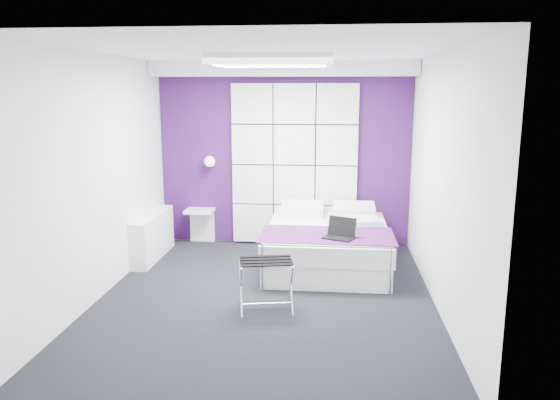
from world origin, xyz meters
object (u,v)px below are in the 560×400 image
at_px(bed, 327,244).
at_px(luggage_rack, 266,285).
at_px(wall_lamp, 210,161).
at_px(radiator, 153,236).
at_px(nightstand, 200,211).
at_px(laptop, 339,233).

height_order(bed, luggage_rack, bed).
xyz_separation_m(wall_lamp, radiator, (-0.64, -0.76, -0.92)).
distance_m(bed, nightstand, 2.05).
bearing_deg(luggage_rack, nightstand, 107.29).
bearing_deg(nightstand, laptop, -35.42).
relative_size(luggage_rack, laptop, 1.57).
relative_size(radiator, nightstand, 2.96).
xyz_separation_m(wall_lamp, nightstand, (-0.17, -0.04, -0.72)).
bearing_deg(wall_lamp, nightstand, -166.59).
height_order(radiator, bed, bed).
distance_m(wall_lamp, bed, 2.12).
bearing_deg(radiator, laptop, -15.85).
xyz_separation_m(radiator, laptop, (2.47, -0.70, 0.29)).
bearing_deg(laptop, luggage_rack, -106.21).
bearing_deg(radiator, wall_lamp, 49.90).
bearing_deg(laptop, nightstand, 168.19).
xyz_separation_m(radiator, luggage_rack, (1.73, -1.59, -0.04)).
distance_m(luggage_rack, laptop, 1.21).
height_order(bed, nightstand, bed).
height_order(wall_lamp, laptop, wall_lamp).
xyz_separation_m(nightstand, luggage_rack, (1.25, -2.31, -0.23)).
distance_m(wall_lamp, nightstand, 0.74).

